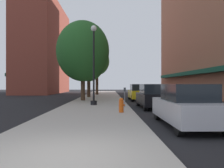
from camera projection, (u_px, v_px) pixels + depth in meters
ground_plane at (138, 100)px, 22.73m from camera, size 90.00×90.00×0.00m
sidewalk_slab at (100, 99)px, 23.67m from camera, size 4.80×50.00×0.12m
building_far_background at (44, 49)px, 41.51m from camera, size 6.80×18.00×16.37m
lamppost at (94, 63)px, 16.56m from camera, size 0.48×0.48×5.90m
fire_hydrant at (121, 105)px, 12.17m from camera, size 0.33×0.26×0.79m
parking_meter_near at (125, 95)px, 15.06m from camera, size 0.14×0.09×1.31m
tree_near at (89, 64)px, 26.63m from camera, size 3.67×3.67×6.09m
tree_mid at (97, 61)px, 32.70m from camera, size 3.63×3.63×7.03m
tree_far at (83, 51)px, 21.21m from camera, size 5.00×5.00×7.56m
car_silver at (187, 106)px, 8.69m from camera, size 1.80×4.30×1.66m
car_black at (153, 96)px, 15.36m from camera, size 1.80×4.30×1.66m
car_yellow at (139, 92)px, 22.67m from camera, size 1.80×4.30×1.66m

